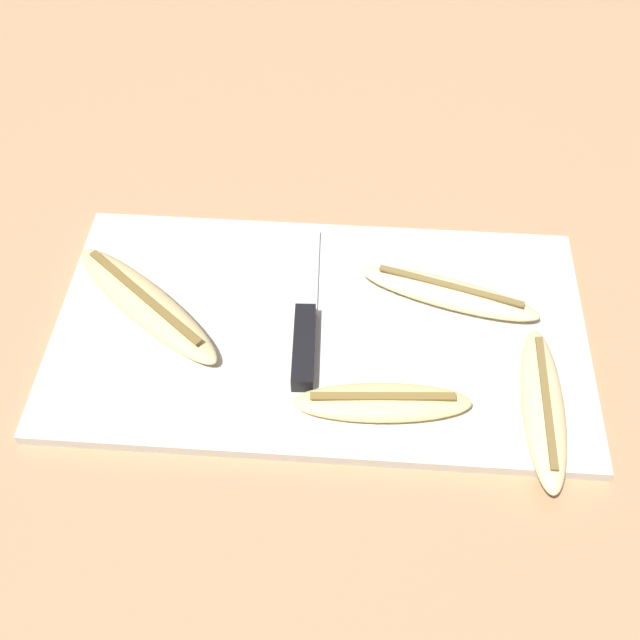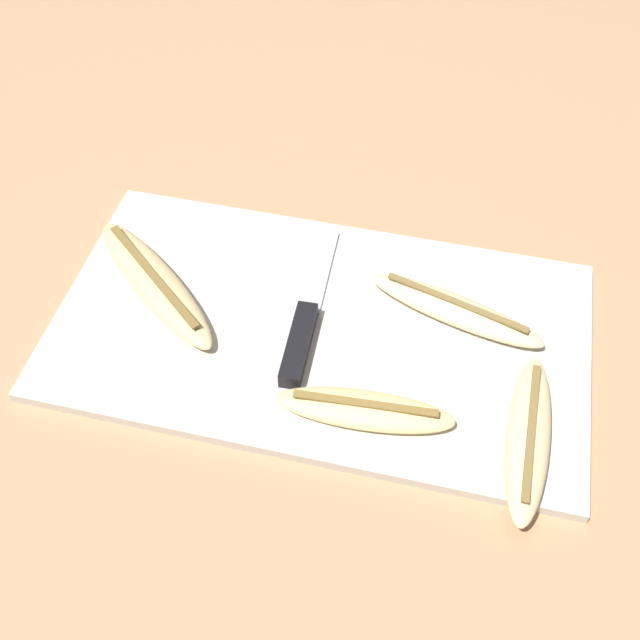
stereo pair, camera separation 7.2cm
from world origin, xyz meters
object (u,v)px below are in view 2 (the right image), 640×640
Objects in this scene: knife at (303,329)px; banana_soft_right at (455,310)px; banana_spotted_left at (155,282)px; banana_ripe_center at (528,437)px; banana_golden_short at (365,410)px.

banana_soft_right is at bearing 19.25° from knife.
banana_spotted_left and banana_ripe_center have the same top height.
knife is at bearing 161.73° from banana_ripe_center.
banana_golden_short reaches higher than knife.
banana_golden_short is at bearing -22.61° from banana_spotted_left.
banana_soft_right is (0.14, 0.06, 0.00)m from knife.
banana_golden_short is at bearing -47.75° from knife.
banana_soft_right is 1.14× the size of banana_golden_short.
banana_spotted_left is at bearing 170.03° from knife.
banana_spotted_left is 1.10× the size of banana_ripe_center.
banana_spotted_left reaches higher than banana_golden_short.
banana_ripe_center is (0.38, -0.09, 0.00)m from banana_spotted_left.
knife is 0.16m from banana_spotted_left.
knife is 0.15m from banana_soft_right.
banana_soft_right reaches higher than knife.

